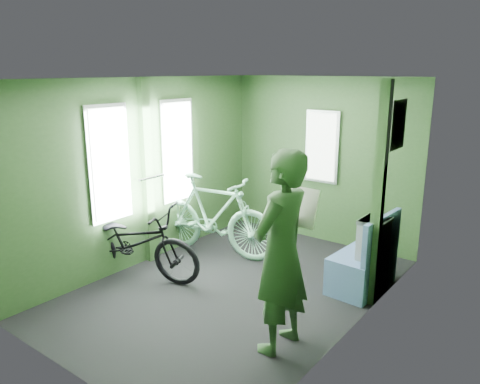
% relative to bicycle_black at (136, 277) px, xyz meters
% --- Properties ---
extents(room, '(4.00, 4.02, 2.31)m').
position_rel_bicycle_black_xyz_m(room, '(1.07, 0.52, 1.44)').
color(room, black).
rests_on(room, ground).
extents(bicycle_black, '(1.83, 1.12, 0.97)m').
position_rel_bicycle_black_xyz_m(bicycle_black, '(0.00, 0.00, 0.00)').
color(bicycle_black, black).
rests_on(bicycle_black, ground).
extents(bicycle_mint, '(1.87, 0.88, 1.10)m').
position_rel_bicycle_black_xyz_m(bicycle_mint, '(0.27, 1.11, 0.00)').
color(bicycle_mint, '#7DC6A0').
rests_on(bicycle_mint, ground).
extents(passenger, '(0.44, 0.69, 1.78)m').
position_rel_bicycle_black_xyz_m(passenger, '(2.12, -0.17, 0.89)').
color(passenger, '#2C4A28').
rests_on(passenger, ground).
extents(waste_box, '(0.25, 0.35, 0.86)m').
position_rel_bicycle_black_xyz_m(waste_box, '(2.37, 1.28, 0.43)').
color(waste_box, gray).
rests_on(waste_box, ground).
extents(bench_seat, '(0.51, 0.86, 0.89)m').
position_rel_bicycle_black_xyz_m(bench_seat, '(2.25, 1.35, 0.26)').
color(bench_seat, navy).
rests_on(bench_seat, ground).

